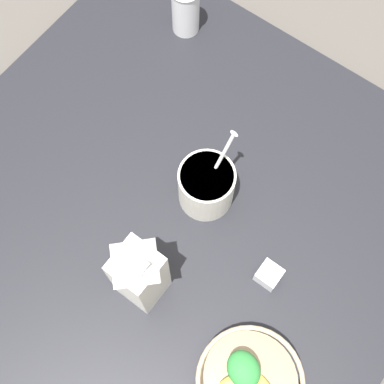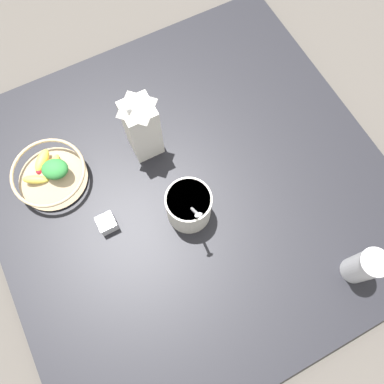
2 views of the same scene
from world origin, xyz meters
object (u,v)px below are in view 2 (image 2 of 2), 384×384
at_px(milk_carton, 141,125).
at_px(drinking_cup, 364,266).
at_px(spice_jar, 107,223).
at_px(fruit_bowl, 50,174).
at_px(yogurt_tub, 189,206).

height_order(milk_carton, drinking_cup, milk_carton).
bearing_deg(spice_jar, drinking_cup, 51.89).
bearing_deg(drinking_cup, milk_carton, -150.55).
relative_size(fruit_bowl, drinking_cup, 1.53).
height_order(fruit_bowl, yogurt_tub, yogurt_tub).
xyz_separation_m(fruit_bowl, drinking_cup, (0.63, 0.63, 0.03)).
height_order(fruit_bowl, milk_carton, milk_carton).
bearing_deg(spice_jar, fruit_bowl, -157.22).
bearing_deg(drinking_cup, fruit_bowl, -135.09).
distance_m(milk_carton, spice_jar, 0.29).
bearing_deg(yogurt_tub, milk_carton, -175.87).
distance_m(yogurt_tub, spice_jar, 0.24).
xyz_separation_m(milk_carton, spice_jar, (0.18, -0.20, -0.11)).
bearing_deg(drinking_cup, yogurt_tub, -137.60).
relative_size(yogurt_tub, spice_jar, 4.50).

